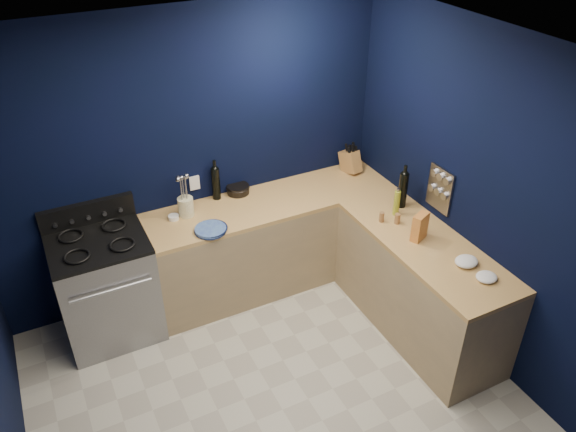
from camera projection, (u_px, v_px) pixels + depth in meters
floor at (283, 410)px, 4.25m from camera, size 3.50×3.50×0.02m
ceiling at (280, 71)px, 2.82m from camera, size 3.50×3.50×0.02m
wall_back at (191, 160)px, 4.85m from camera, size 3.50×0.02×2.60m
wall_right at (493, 208)px, 4.20m from camera, size 0.02×3.50×2.60m
cab_back at (272, 243)px, 5.31m from camera, size 2.30×0.63×0.86m
top_back at (271, 202)px, 5.06m from camera, size 2.30×0.63×0.04m
cab_right at (419, 288)px, 4.76m from camera, size 0.63×1.67×0.86m
top_right at (427, 245)px, 4.52m from camera, size 0.63×1.67×0.04m
gas_range at (107, 289)px, 4.70m from camera, size 0.76×0.66×0.92m
oven_door at (116, 313)px, 4.47m from camera, size 0.59×0.02×0.42m
cooktop at (97, 243)px, 4.44m from camera, size 0.76×0.66×0.03m
backguard at (87, 213)px, 4.61m from camera, size 0.76×0.06×0.20m
spice_panel at (440, 189)px, 4.67m from camera, size 0.02×0.28×0.38m
wall_outlet at (194, 183)px, 4.96m from camera, size 0.09×0.02×0.13m
plate_stack at (210, 230)px, 4.63m from camera, size 0.29×0.29×0.03m
ramekin at (174, 217)px, 4.79m from camera, size 0.11×0.11×0.04m
utensil_crock at (186, 207)px, 4.81m from camera, size 0.16×0.16×0.17m
wine_bottle_back at (216, 184)px, 5.00m from camera, size 0.08×0.08×0.30m
lemon_basket at (238, 189)px, 5.14m from camera, size 0.24×0.24×0.08m
knife_block at (350, 162)px, 5.46m from camera, size 0.16×0.26×0.26m
wine_bottle_right at (403, 190)px, 4.89m from camera, size 0.10×0.10×0.32m
oil_bottle at (397, 203)px, 4.80m from camera, size 0.06×0.06×0.23m
spice_jar_near at (382, 217)px, 4.74m from camera, size 0.05×0.05×0.09m
spice_jar_far at (397, 219)px, 4.72m from camera, size 0.06×0.06×0.09m
crouton_bag at (420, 227)px, 4.49m from camera, size 0.17×0.13×0.23m
towel_front at (466, 261)px, 4.25m from camera, size 0.21×0.19×0.06m
towel_end at (487, 277)px, 4.11m from camera, size 0.18×0.16×0.05m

